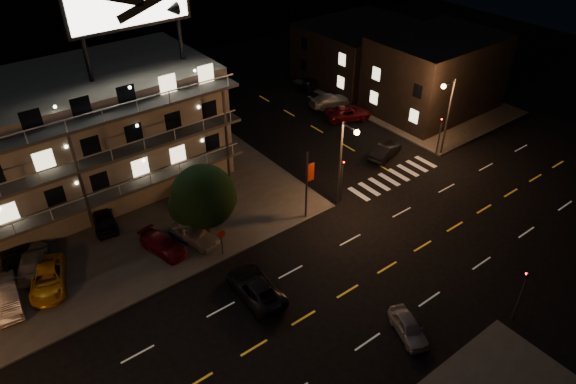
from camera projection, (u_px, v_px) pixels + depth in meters
ground at (326, 304)px, 35.19m from camera, size 140.00×140.00×0.00m
curb_nw at (31, 235)px, 41.20m from camera, size 44.00×24.00×0.15m
curb_ne at (404, 96)px, 63.16m from camera, size 16.00×24.00×0.15m
motel at (51, 144)px, 42.74m from camera, size 28.00×13.80×18.10m
side_bldg_front at (435, 74)px, 58.16m from camera, size 14.06×10.00×8.50m
side_bldg_back at (361, 51)px, 66.41m from camera, size 14.06×12.00×7.00m
streetlight_nc at (344, 156)px, 41.78m from camera, size 0.44×1.92×8.00m
streetlight_ne at (447, 110)px, 48.82m from camera, size 1.92×0.44×8.00m
signal_nw at (342, 176)px, 43.76m from camera, size 0.20×0.27×4.60m
signal_sw at (522, 291)px, 32.68m from camera, size 0.20×0.27×4.60m
signal_ne at (440, 132)px, 50.25m from camera, size 0.27×0.20×4.60m
banner_north at (307, 184)px, 41.25m from camera, size 0.83×0.16×6.40m
stop_sign at (222, 238)px, 38.31m from camera, size 0.91×0.11×2.61m
tree at (203, 198)px, 38.60m from camera, size 5.15×4.96×6.48m
lot_car_1 at (6, 297)px, 34.53m from camera, size 2.14×4.80×1.53m
lot_car_2 at (48, 279)px, 36.04m from camera, size 3.73×5.43×1.38m
lot_car_3 at (163, 245)px, 39.17m from camera, size 2.71×4.55×1.24m
lot_car_4 at (194, 234)px, 40.04m from camera, size 3.07×4.69×1.48m
lot_car_6 at (17, 261)px, 37.55m from camera, size 3.02×5.05×1.31m
lot_car_7 at (32, 261)px, 37.55m from camera, size 3.53×5.13×1.38m
lot_car_8 at (103, 218)px, 41.64m from camera, size 2.52×4.74×1.54m
lot_car_9 at (188, 188)px, 45.27m from camera, size 1.95×4.55×1.46m
side_car_0 at (385, 151)px, 50.89m from camera, size 4.61×2.65×1.44m
side_car_1 at (348, 113)px, 57.86m from camera, size 5.79×4.29×1.46m
side_car_2 at (330, 100)px, 60.63m from camera, size 5.35×3.00×1.47m
side_car_3 at (312, 83)px, 64.86m from camera, size 4.30×2.48×1.38m
road_car_east at (409, 327)px, 32.78m from camera, size 2.63×3.88×1.23m
road_car_west at (255, 287)px, 35.49m from camera, size 2.74×5.44×1.48m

